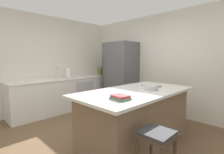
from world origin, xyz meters
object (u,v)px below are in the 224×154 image
at_px(vinegar_bottle, 104,72).
at_px(cookbook_stack, 120,97).
at_px(wine_bottle, 103,70).
at_px(mixing_bowl, 150,88).
at_px(sink_faucet, 57,73).
at_px(syrup_bottle, 101,72).
at_px(paper_towel_roll, 69,73).
at_px(cutting_board, 151,86).
at_px(kitchen_island, 136,116).
at_px(olive_oil_bottle, 99,72).
at_px(bar_stool, 156,141).
at_px(refrigerator, 121,75).

relative_size(vinegar_bottle, cookbook_stack, 1.18).
bearing_deg(wine_bottle, mixing_bowl, -26.82).
distance_m(sink_faucet, wine_bottle, 1.68).
bearing_deg(syrup_bottle, mixing_bowl, -24.36).
height_order(paper_towel_roll, cutting_board, paper_towel_roll).
distance_m(mixing_bowl, cutting_board, 0.39).
bearing_deg(cookbook_stack, kitchen_island, 108.95).
bearing_deg(olive_oil_bottle, cutting_board, -16.78).
bearing_deg(kitchen_island, cookbook_stack, -71.05).
xyz_separation_m(syrup_bottle, cookbook_stack, (2.66, -2.02, -0.07)).
bearing_deg(wine_bottle, cutting_board, -22.10).
bearing_deg(syrup_bottle, paper_towel_roll, -92.72).
distance_m(bar_stool, olive_oil_bottle, 3.76).
bearing_deg(cookbook_stack, cutting_board, 103.02).
height_order(bar_stool, sink_faucet, sink_faucet).
height_order(refrigerator, vinegar_bottle, refrigerator).
bearing_deg(vinegar_bottle, paper_towel_roll, -92.21).
xyz_separation_m(refrigerator, vinegar_bottle, (-0.82, 0.06, 0.06)).
xyz_separation_m(kitchen_island, paper_towel_roll, (-2.49, 0.18, 0.57)).
xyz_separation_m(refrigerator, bar_stool, (2.36, -2.03, -0.43)).
distance_m(kitchen_island, wine_bottle, 3.04).
bearing_deg(bar_stool, syrup_bottle, 147.95).
distance_m(vinegar_bottle, mixing_bowl, 2.88).
bearing_deg(sink_faucet, cookbook_stack, -10.77).
bearing_deg(cookbook_stack, vinegar_bottle, 141.48).
bearing_deg(vinegar_bottle, wine_bottle, 140.61).
bearing_deg(paper_towel_roll, wine_bottle, 92.37).
height_order(olive_oil_bottle, cookbook_stack, olive_oil_bottle).
height_order(paper_towel_roll, vinegar_bottle, paper_towel_roll).
relative_size(olive_oil_bottle, cutting_board, 0.87).
height_order(paper_towel_roll, olive_oil_bottle, paper_towel_roll).
xyz_separation_m(refrigerator, cutting_board, (1.57, -0.86, -0.03)).
bearing_deg(mixing_bowl, sink_faucet, -173.22).
height_order(mixing_bowl, cutting_board, mixing_bowl).
relative_size(refrigerator, cookbook_stack, 7.92).
xyz_separation_m(sink_faucet, vinegar_bottle, (0.13, 1.59, -0.05)).
xyz_separation_m(sink_faucet, wine_bottle, (0.02, 1.68, -0.02)).
height_order(bar_stool, wine_bottle, wine_bottle).
bearing_deg(vinegar_bottle, olive_oil_bottle, -97.07).
height_order(wine_bottle, mixing_bowl, wine_bottle).
xyz_separation_m(olive_oil_bottle, mixing_bowl, (2.61, -1.07, -0.07)).
bearing_deg(cookbook_stack, wine_bottle, 141.45).
distance_m(sink_faucet, olive_oil_bottle, 1.40).
bearing_deg(refrigerator, cookbook_stack, -48.11).
relative_size(cookbook_stack, mixing_bowl, 0.94).
bearing_deg(olive_oil_bottle, mixing_bowl, -22.38).
distance_m(sink_faucet, vinegar_bottle, 1.60).
distance_m(bar_stool, syrup_bottle, 3.78).
distance_m(syrup_bottle, cutting_board, 2.53).
bearing_deg(sink_faucet, bar_stool, -8.59).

